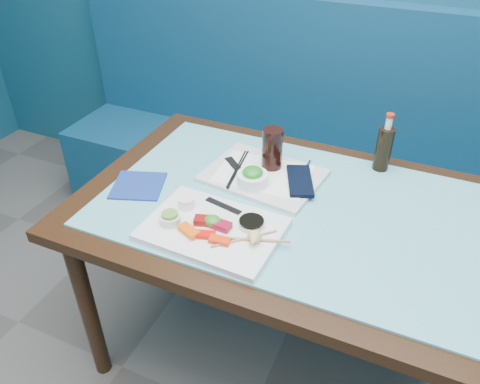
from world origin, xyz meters
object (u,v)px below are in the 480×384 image
at_px(dining_table, 289,226).
at_px(cola_glass, 272,149).
at_px(seaweed_bowl, 252,179).
at_px(booth_bench, 340,175).
at_px(serving_tray, 263,176).
at_px(sashimi_plate, 213,229).
at_px(blue_napkin, 138,185).
at_px(cola_bottle_body, 384,149).

bearing_deg(dining_table, cola_glass, 128.36).
bearing_deg(seaweed_bowl, booth_bench, 79.16).
height_order(dining_table, serving_tray, serving_tray).
distance_m(serving_tray, seaweed_bowl, 0.08).
relative_size(sashimi_plate, serving_tray, 1.03).
bearing_deg(sashimi_plate, booth_bench, 83.14).
bearing_deg(booth_bench, seaweed_bowl, -100.84).
height_order(booth_bench, dining_table, booth_bench).
bearing_deg(blue_napkin, serving_tray, 31.35).
relative_size(cola_bottle_body, blue_napkin, 0.96).
bearing_deg(cola_bottle_body, dining_table, -123.21).
relative_size(dining_table, sashimi_plate, 3.49).
height_order(sashimi_plate, blue_napkin, sashimi_plate).
relative_size(booth_bench, serving_tray, 7.67).
bearing_deg(seaweed_bowl, cola_glass, 81.25).
bearing_deg(cola_bottle_body, seaweed_bowl, -141.18).
bearing_deg(sashimi_plate, seaweed_bowl, 88.36).
distance_m(cola_glass, blue_napkin, 0.48).
distance_m(serving_tray, blue_napkin, 0.44).
relative_size(cola_glass, blue_napkin, 0.89).
height_order(dining_table, cola_glass, cola_glass).
bearing_deg(cola_glass, dining_table, -51.64).
bearing_deg(cola_glass, serving_tray, -100.30).
xyz_separation_m(booth_bench, blue_napkin, (-0.52, -0.95, 0.39)).
distance_m(dining_table, seaweed_bowl, 0.20).
bearing_deg(blue_napkin, cola_glass, 36.40).
distance_m(seaweed_bowl, cola_bottle_body, 0.49).
bearing_deg(blue_napkin, dining_table, 12.40).
relative_size(sashimi_plate, blue_napkin, 2.38).
height_order(serving_tray, blue_napkin, serving_tray).
bearing_deg(seaweed_bowl, cola_bottle_body, 38.82).
distance_m(sashimi_plate, cola_bottle_body, 0.70).
distance_m(dining_table, cola_bottle_body, 0.44).
height_order(sashimi_plate, seaweed_bowl, seaweed_bowl).
height_order(seaweed_bowl, cola_glass, cola_glass).
xyz_separation_m(dining_table, sashimi_plate, (-0.17, -0.23, 0.10)).
relative_size(booth_bench, dining_table, 2.14).
bearing_deg(cola_bottle_body, sashimi_plate, -124.81).
xyz_separation_m(sashimi_plate, cola_glass, (0.04, 0.40, 0.08)).
xyz_separation_m(sashimi_plate, cola_bottle_body, (0.40, 0.57, 0.07)).
relative_size(booth_bench, seaweed_bowl, 28.46).
distance_m(dining_table, serving_tray, 0.21).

